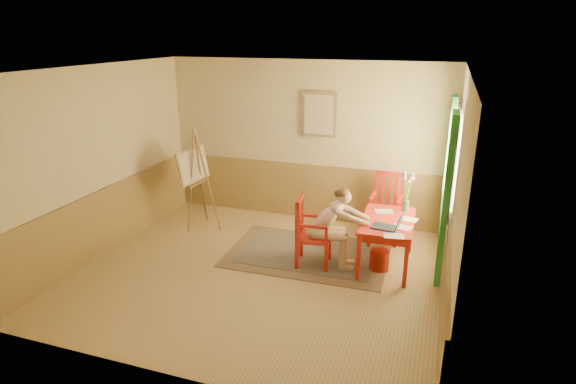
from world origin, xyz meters
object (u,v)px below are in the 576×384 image
(chair_left, at_px, (310,232))
(laptop, at_px, (389,225))
(easel, at_px, (195,170))
(figure, at_px, (332,224))
(chair_back, at_px, (386,207))
(table, at_px, (387,226))

(chair_left, relative_size, laptop, 2.31)
(chair_left, height_order, easel, easel)
(figure, relative_size, easel, 0.69)
(chair_left, relative_size, figure, 0.85)
(chair_left, xyz_separation_m, laptop, (1.10, -0.01, 0.26))
(chair_back, xyz_separation_m, figure, (-0.61, -1.24, 0.12))
(chair_back, distance_m, laptop, 1.31)
(table, bearing_deg, laptop, -79.99)
(chair_left, relative_size, easel, 0.59)
(table, distance_m, chair_back, 0.98)
(chair_back, bearing_deg, figure, -116.22)
(table, height_order, easel, easel)
(chair_left, bearing_deg, table, 16.30)
(chair_left, height_order, chair_back, chair_back)
(laptop, height_order, easel, easel)
(table, relative_size, chair_back, 1.11)
(table, distance_m, chair_left, 1.10)
(chair_back, bearing_deg, table, -82.02)
(chair_back, xyz_separation_m, laptop, (0.19, -1.28, 0.22))
(chair_left, bearing_deg, figure, 6.74)
(easel, bearing_deg, chair_back, 9.19)
(table, distance_m, easel, 3.35)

